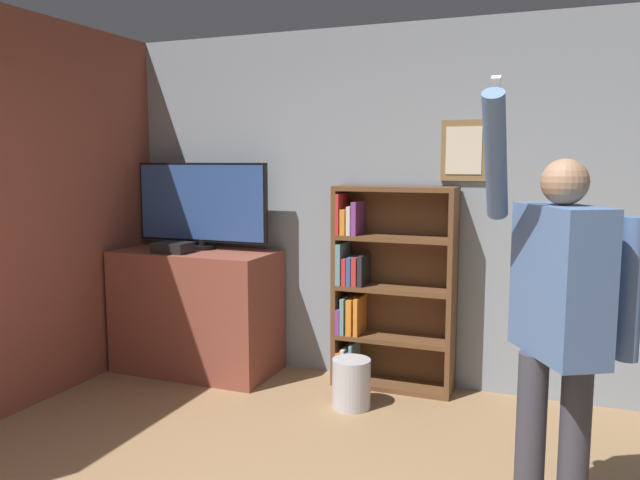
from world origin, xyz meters
name	(u,v)px	position (x,y,z in m)	size (l,w,h in m)	color
wall_back	(415,207)	(0.00, 2.81, 1.35)	(6.72, 0.09, 2.70)	gray
wall_side_brick	(21,212)	(-2.39, 1.39, 1.35)	(0.06, 4.38, 2.70)	brown
tv_ledge	(197,311)	(-1.69, 2.43, 0.49)	(1.27, 0.64, 0.98)	brown
television	(202,204)	(-1.69, 2.54, 1.35)	(1.17, 0.22, 0.70)	black
game_console	(173,248)	(-1.80, 2.28, 1.02)	(0.28, 0.21, 0.08)	black
bookshelf	(383,289)	(-0.19, 2.63, 0.75)	(0.90, 0.28, 1.51)	brown
person	(558,314)	(1.04, 0.99, 1.05)	(0.63, 0.59, 2.03)	#383842
waste_bin	(351,383)	(-0.27, 2.14, 0.17)	(0.27, 0.27, 0.34)	#B7B7BC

